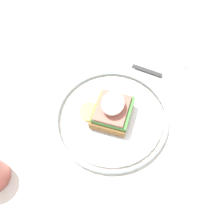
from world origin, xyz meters
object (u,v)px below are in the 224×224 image
(plate, at_px, (112,117))
(knife, at_px, (134,67))
(sandwich, at_px, (112,110))
(napkin, at_px, (200,59))
(fork, at_px, (85,188))

(plate, xyz_separation_m, knife, (0.18, -0.02, -0.01))
(sandwich, height_order, knife, sandwich)
(sandwich, bearing_deg, napkin, -36.45)
(plate, bearing_deg, fork, 177.15)
(sandwich, relative_size, fork, 0.82)
(sandwich, relative_size, knife, 0.65)
(plate, relative_size, sandwich, 2.21)
(sandwich, height_order, napkin, sandwich)
(sandwich, bearing_deg, fork, 177.14)
(sandwich, relative_size, napkin, 0.99)
(plate, distance_m, knife, 0.18)
(fork, bearing_deg, plate, -2.85)
(plate, bearing_deg, napkin, -36.38)
(knife, bearing_deg, plate, 175.10)
(plate, xyz_separation_m, fork, (-0.18, 0.01, -0.01))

